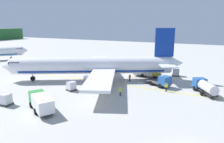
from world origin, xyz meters
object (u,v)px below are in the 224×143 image
object	(u,v)px
service_truck_catering	(147,71)
crew_loader_left	(120,91)
service_truck_pushback	(205,86)
cargo_container_near	(71,86)
service_truck_fuel	(41,102)
cargo_container_far	(176,72)
crew_supervisor	(110,82)
crew_marshaller	(130,77)
service_truck_baggage	(161,81)
airliner_foreground	(95,66)
crew_loader_right	(166,86)
cargo_container_mid	(6,99)

from	to	relation	value
service_truck_catering	crew_loader_left	xyz separation A→B (m)	(-15.69, 0.19, -0.47)
service_truck_pushback	cargo_container_near	distance (m)	25.54
service_truck_fuel	cargo_container_near	size ratio (longest dim) A/B	3.32
cargo_container_far	crew_supervisor	bearing A→B (deg)	143.89
crew_marshaller	crew_supervisor	xyz separation A→B (m)	(-5.20, 2.39, -0.03)
cargo_container_far	service_truck_baggage	bearing A→B (deg)	173.61
cargo_container_near	crew_loader_left	size ratio (longest dim) A/B	1.24
airliner_foreground	cargo_container_near	xyz separation A→B (m)	(-8.68, 0.25, -2.48)
service_truck_catering	crew_supervisor	distance (m)	11.84
service_truck_baggage	crew_marshaller	distance (m)	7.39
service_truck_catering	cargo_container_far	distance (m)	7.45
service_truck_pushback	crew_loader_right	bearing A→B (deg)	107.65
cargo_container_far	crew_loader_left	bearing A→B (deg)	162.12
service_truck_catering	crew_supervisor	size ratio (longest dim) A/B	4.12
service_truck_pushback	crew_loader_left	xyz separation A→B (m)	(-8.43, 13.59, -0.41)
service_truck_fuel	service_truck_baggage	world-z (taller)	service_truck_baggage
cargo_container_mid	crew_loader_left	size ratio (longest dim) A/B	1.21
airliner_foreground	crew_supervisor	world-z (taller)	airliner_foreground
service_truck_baggage	service_truck_catering	size ratio (longest dim) A/B	0.95
airliner_foreground	cargo_container_near	size ratio (longest dim) A/B	18.44
cargo_container_near	crew_loader_right	world-z (taller)	cargo_container_near
cargo_container_far	service_truck_catering	bearing A→B (deg)	123.51
service_truck_pushback	crew_marshaller	world-z (taller)	service_truck_pushback
service_truck_baggage	cargo_container_near	distance (m)	18.46
cargo_container_mid	crew_supervisor	distance (m)	19.78
crew_marshaller	crew_loader_right	xyz separation A→B (m)	(-3.75, -9.03, 0.07)
cargo_container_far	crew_supervisor	distance (m)	18.51
service_truck_baggage	cargo_container_mid	distance (m)	29.19
cargo_container_mid	cargo_container_far	world-z (taller)	cargo_container_far
service_truck_pushback	crew_loader_left	distance (m)	16.00
service_truck_catering	crew_loader_left	distance (m)	15.70
service_truck_baggage	crew_marshaller	bearing A→B (deg)	83.29
service_truck_pushback	crew_marshaller	xyz separation A→B (m)	(1.61, 15.73, -0.43)
airliner_foreground	service_truck_baggage	xyz separation A→B (m)	(1.74, -14.98, -2.21)
crew_loader_left	cargo_container_far	bearing A→B (deg)	-17.88
airliner_foreground	crew_marshaller	xyz separation A→B (m)	(2.61, -7.65, -2.42)
cargo_container_near	crew_supervisor	xyz separation A→B (m)	(6.08, -5.51, 0.03)
service_truck_pushback	cargo_container_mid	xyz separation A→B (m)	(-20.45, 28.46, -0.44)
service_truck_catering	cargo_container_mid	world-z (taller)	service_truck_catering
crew_loader_right	crew_supervisor	size ratio (longest dim) A/B	1.09
cargo_container_far	crew_supervisor	world-z (taller)	cargo_container_far
cargo_container_mid	crew_supervisor	size ratio (longest dim) A/B	1.26
cargo_container_mid	crew_marshaller	xyz separation A→B (m)	(22.06, -12.73, 0.01)
cargo_container_mid	service_truck_catering	bearing A→B (deg)	-28.52
crew_loader_left	crew_supervisor	world-z (taller)	crew_loader_left
cargo_container_near	cargo_container_far	size ratio (longest dim) A/B	0.97
service_truck_catering	crew_marshaller	xyz separation A→B (m)	(-5.65, 2.32, -0.49)
crew_loader_right	crew_supervisor	distance (m)	11.51
crew_loader_right	crew_loader_left	bearing A→B (deg)	132.41
service_truck_fuel	crew_supervisor	distance (m)	16.44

